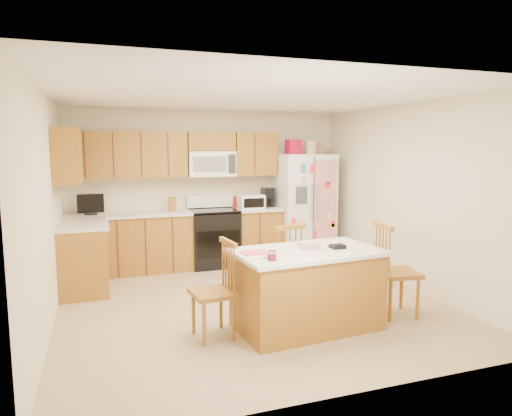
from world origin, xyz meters
name	(u,v)px	position (x,y,z in m)	size (l,w,h in m)	color
ground	(251,303)	(0.00, 0.00, 0.00)	(4.50, 4.50, 0.00)	#977E57
room_shell	(251,187)	(0.00, 0.00, 1.44)	(4.60, 4.60, 2.52)	beige
cabinetry	(152,214)	(-0.98, 1.79, 0.91)	(3.36, 1.56, 2.15)	olive
stove	(214,237)	(0.00, 1.94, 0.47)	(0.76, 0.65, 1.13)	black
refrigerator	(304,206)	(1.57, 1.87, 0.92)	(0.90, 0.79, 2.04)	white
island	(307,288)	(0.32, -0.92, 0.43)	(1.61, 1.03, 0.93)	olive
windsor_chair_left	(215,292)	(-0.66, -0.83, 0.47)	(0.45, 0.47, 0.98)	olive
windsor_chair_back	(283,267)	(0.34, -0.20, 0.48)	(0.50, 0.48, 1.01)	olive
windsor_chair_right	(395,272)	(1.42, -0.91, 0.50)	(0.50, 0.52, 1.07)	olive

